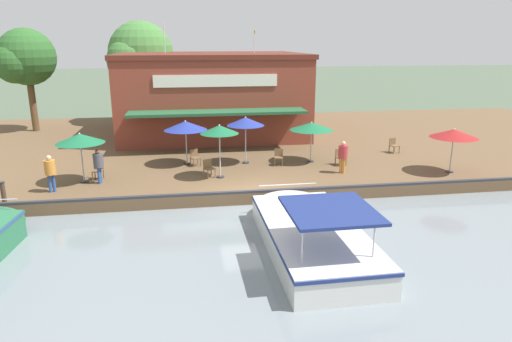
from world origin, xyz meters
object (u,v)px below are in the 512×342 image
motorboat_outer_channel (307,228)px  tree_downstream_bank (138,56)px  patio_umbrella_near_quay_edge (186,126)px  cafe_chair_mid_patio (195,157)px  tree_behind_restaurant (24,59)px  cafe_chair_far_corner_seat (279,156)px  patio_umbrella_back_row (219,130)px  patio_umbrella_mid_patio_right (312,126)px  person_at_quay_edge (50,169)px  patio_umbrella_by_entrance (454,133)px  cafe_chair_beside_entrance (340,156)px  cafe_chair_under_first_umbrella (394,145)px  cafe_chair_back_row_seat (209,167)px  person_mid_patio (343,153)px  mooring_post (3,192)px  waterfront_restaurant (212,94)px  patio_umbrella_mid_patio_left (246,122)px  patio_umbrella_far_corner (80,139)px  cafe_chair_facing_river (98,169)px  person_near_entrance (98,162)px

motorboat_outer_channel → tree_downstream_bank: 24.83m
patio_umbrella_near_quay_edge → cafe_chair_mid_patio: bearing=54.2°
tree_behind_restaurant → cafe_chair_far_corner_seat: bearing=52.7°
patio_umbrella_back_row → patio_umbrella_mid_patio_right: size_ratio=1.12×
patio_umbrella_mid_patio_right → person_at_quay_edge: (3.23, -12.39, -0.93)m
patio_umbrella_by_entrance → cafe_chair_beside_entrance: bearing=-114.0°
cafe_chair_under_first_umbrella → cafe_chair_back_row_seat: (3.32, -10.95, 0.00)m
person_mid_patio → mooring_post: 15.06m
cafe_chair_back_row_seat → person_at_quay_edge: 6.94m
motorboat_outer_channel → cafe_chair_under_first_umbrella: bearing=142.0°
waterfront_restaurant → patio_umbrella_by_entrance: 16.40m
cafe_chair_far_corner_seat → person_at_quay_edge: size_ratio=0.52×
patio_umbrella_mid_patio_left → tree_behind_restaurant: bearing=-128.8°
patio_umbrella_far_corner → cafe_chair_beside_entrance: 12.84m
cafe_chair_under_first_umbrella → cafe_chair_facing_river: 16.38m
waterfront_restaurant → cafe_chair_under_first_umbrella: bearing=52.3°
cafe_chair_far_corner_seat → mooring_post: size_ratio=0.95×
cafe_chair_far_corner_seat → patio_umbrella_mid_patio_left: bearing=-111.7°
patio_umbrella_near_quay_edge → cafe_chair_beside_entrance: (1.36, 7.96, -1.60)m
patio_umbrella_by_entrance → cafe_chair_under_first_umbrella: (-4.37, -0.93, -1.48)m
patio_umbrella_mid_patio_right → tree_behind_restaurant: 21.20m
cafe_chair_back_row_seat → tree_behind_restaurant: tree_behind_restaurant is taller
patio_umbrella_by_entrance → cafe_chair_back_row_seat: bearing=-95.0°
patio_umbrella_mid_patio_right → cafe_chair_beside_entrance: (0.84, 1.36, -1.47)m
patio_umbrella_back_row → tree_behind_restaurant: (-13.73, -12.45, 2.78)m
patio_umbrella_mid_patio_left → tree_behind_restaurant: size_ratio=0.35×
waterfront_restaurant → cafe_chair_beside_entrance: 11.87m
cafe_chair_far_corner_seat → cafe_chair_mid_patio: same height
patio_umbrella_by_entrance → patio_umbrella_near_quay_edge: bearing=-105.4°
patio_umbrella_back_row → person_mid_patio: bearing=88.7°
patio_umbrella_back_row → person_near_entrance: (0.07, -5.52, -1.33)m
tree_downstream_bank → patio_umbrella_by_entrance: bearing=43.2°
cafe_chair_beside_entrance → tree_behind_restaurant: bearing=-123.3°
cafe_chair_under_first_umbrella → cafe_chair_mid_patio: bearing=-84.5°
motorboat_outer_channel → mooring_post: (-4.42, -11.36, 0.46)m
cafe_chair_facing_river → motorboat_outer_channel: (7.29, 8.19, -0.48)m
mooring_post → patio_umbrella_near_quay_edge: bearing=123.9°
cafe_chair_under_first_umbrella → cafe_chair_beside_entrance: 4.55m
person_at_quay_edge → cafe_chair_mid_patio: bearing=119.0°
patio_umbrella_far_corner → person_near_entrance: 1.35m
tree_downstream_bank → motorboat_outer_channel: bearing=17.8°
patio_umbrella_mid_patio_right → patio_umbrella_by_entrance: bearing=64.2°
patio_umbrella_near_quay_edge → person_mid_patio: (2.84, 7.57, -1.08)m
patio_umbrella_by_entrance → cafe_chair_mid_patio: patio_umbrella_by_entrance is taller
patio_umbrella_near_quay_edge → cafe_chair_beside_entrance: size_ratio=2.76×
cafe_chair_under_first_umbrella → person_near_entrance: 16.34m
patio_umbrella_mid_patio_left → patio_umbrella_back_row: (2.47, -1.56, 0.08)m
patio_umbrella_by_entrance → cafe_chair_beside_entrance: patio_umbrella_by_entrance is taller
tree_downstream_bank → patio_umbrella_far_corner: bearing=-4.8°
patio_umbrella_mid_patio_left → cafe_chair_back_row_seat: size_ratio=2.95×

